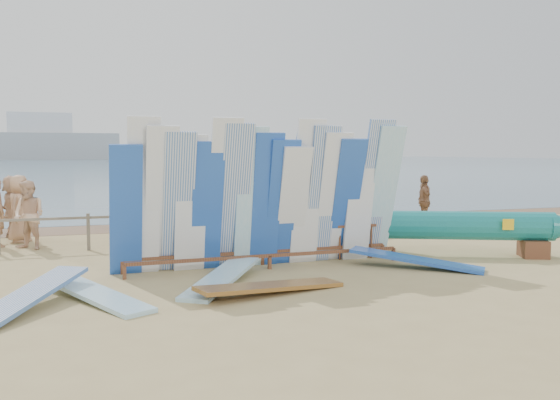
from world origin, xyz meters
name	(u,v)px	position (x,y,z in m)	size (l,w,h in m)	color
ground	(193,268)	(0.00, 0.00, 0.00)	(160.00, 160.00, 0.00)	tan
ocean	(87,162)	(0.00, 128.00, 0.00)	(320.00, 240.00, 0.02)	slate
wet_sand_strip	(151,226)	(0.00, 7.20, 0.00)	(40.00, 2.60, 0.01)	brown
distant_ship	(41,142)	(-12.00, 180.00, 5.31)	(45.00, 8.00, 14.00)	#999EA3
fence	(171,221)	(0.00, 3.00, 0.63)	(12.08, 0.08, 0.90)	#7C705E
main_surfboard_rack	(266,200)	(1.46, -0.42, 1.40)	(6.18, 1.00, 3.09)	brown
side_surfboard_rack	(306,193)	(3.21, 1.77, 1.35)	(2.57, 2.08, 3.01)	brown
outrigger_canoe	(445,227)	(5.76, -0.47, 0.66)	(6.87, 3.58, 1.03)	brown
vendor_table	(351,239)	(3.63, 0.05, 0.42)	(0.95, 0.68, 1.25)	brown
flat_board_d	(416,268)	(4.34, -1.56, 0.00)	(0.56, 2.70, 0.07)	blue
flat_board_b	(222,285)	(0.19, -1.75, 0.00)	(0.56, 2.70, 0.07)	#8CC7E0
flat_board_a	(96,300)	(-2.00, -2.17, 0.00)	(0.56, 2.70, 0.07)	#8CC7E0
flat_board_e	(27,311)	(-3.01, -2.50, 0.00)	(0.56, 2.70, 0.07)	silver
flat_board_c	(271,293)	(0.84, -2.65, 0.00)	(0.56, 2.70, 0.07)	#9C682A
beach_chair_left	(150,231)	(-0.40, 4.15, 0.26)	(0.58, 0.60, 0.89)	red
beach_chair_right	(181,232)	(0.37, 3.70, 0.24)	(0.75, 0.75, 0.83)	red
stroller	(247,223)	(2.18, 3.57, 0.43)	(0.62, 0.83, 1.07)	red
beachgoer_3	(135,204)	(-0.70, 4.97, 0.93)	(1.20, 0.50, 1.86)	tan
beachgoer_9	(325,197)	(5.40, 5.62, 0.93)	(1.20, 0.50, 1.86)	tan
beachgoer_11	(12,207)	(-3.94, 5.78, 0.88)	(1.62, 0.53, 1.75)	beige
beachgoer_2	(29,215)	(-3.36, 3.60, 0.85)	(0.82, 0.40, 1.70)	beige
beachgoer_5	(145,203)	(-0.20, 7.06, 0.76)	(1.42, 0.46, 1.53)	beige
beachgoer_7	(283,200)	(3.73, 4.97, 0.93)	(0.68, 0.37, 1.85)	#8C6042
beachgoer_0	(19,209)	(-3.70, 4.96, 0.89)	(0.87, 0.42, 1.79)	tan
beachgoer_10	(424,201)	(8.12, 4.08, 0.83)	(0.98, 0.42, 1.67)	#8C6042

